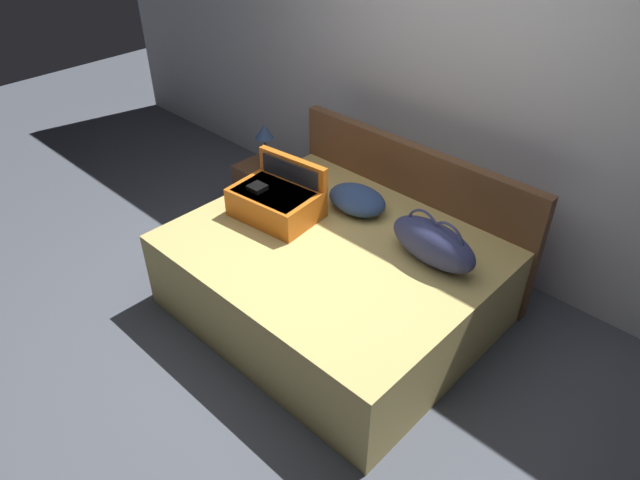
# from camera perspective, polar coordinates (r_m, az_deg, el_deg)

# --- Properties ---
(ground_plane) EXTENTS (12.00, 12.00, 0.00)m
(ground_plane) POSITION_cam_1_polar(r_m,az_deg,el_deg) (3.83, -2.93, -9.96)
(ground_plane) COLOR #4C515B
(back_wall) EXTENTS (8.00, 0.10, 2.60)m
(back_wall) POSITION_cam_1_polar(r_m,az_deg,el_deg) (4.23, 13.38, 14.95)
(back_wall) COLOR silver
(back_wall) RESTS_ON ground
(bed) EXTENTS (1.96, 1.60, 0.57)m
(bed) POSITION_cam_1_polar(r_m,az_deg,el_deg) (3.84, 1.24, -3.90)
(bed) COLOR tan
(bed) RESTS_ON ground
(headboard) EXTENTS (2.00, 0.08, 0.96)m
(headboard) POSITION_cam_1_polar(r_m,az_deg,el_deg) (4.27, 8.96, 3.40)
(headboard) COLOR brown
(headboard) RESTS_ON ground
(hard_case_large) EXTENTS (0.60, 0.47, 0.37)m
(hard_case_large) POSITION_cam_1_polar(r_m,az_deg,el_deg) (3.90, -4.31, 4.02)
(hard_case_large) COLOR #D16619
(hard_case_large) RESTS_ON bed
(duffel_bag) EXTENTS (0.62, 0.28, 0.33)m
(duffel_bag) POSITION_cam_1_polar(r_m,az_deg,el_deg) (3.52, 11.15, -0.31)
(duffel_bag) COLOR navy
(duffel_bag) RESTS_ON bed
(pillow_near_headboard) EXTENTS (0.44, 0.32, 0.16)m
(pillow_near_headboard) POSITION_cam_1_polar(r_m,az_deg,el_deg) (3.97, 3.70, 4.01)
(pillow_near_headboard) COLOR navy
(pillow_near_headboard) RESTS_ON bed
(nightstand) EXTENTS (0.44, 0.40, 0.45)m
(nightstand) POSITION_cam_1_polar(r_m,az_deg,el_deg) (4.94, -5.21, 5.01)
(nightstand) COLOR brown
(nightstand) RESTS_ON ground
(table_lamp) EXTENTS (0.15, 0.15, 0.37)m
(table_lamp) POSITION_cam_1_polar(r_m,az_deg,el_deg) (4.70, -5.54, 10.36)
(table_lamp) COLOR #3F3833
(table_lamp) RESTS_ON nightstand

